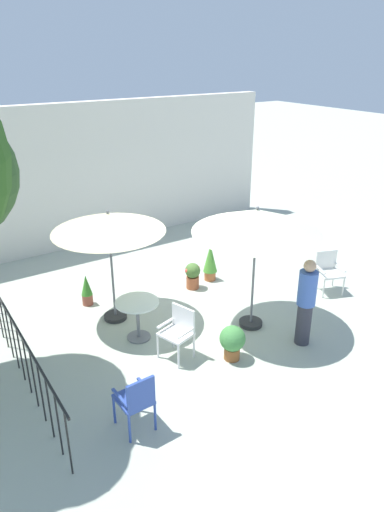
{
  "coord_description": "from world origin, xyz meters",
  "views": [
    {
      "loc": [
        -4.59,
        -7.0,
        4.8
      ],
      "look_at": [
        0.0,
        0.01,
        1.1
      ],
      "focal_mm": 32.87,
      "sensor_mm": 36.0,
      "label": 1
    }
  ],
  "objects_px": {
    "patio_umbrella_1": "(257,222)",
    "potted_plant_3": "(87,290)",
    "patio_chair_1": "(328,269)",
    "potted_plant_1": "(210,261)",
    "patio_umbrella_0": "(108,223)",
    "standing_person": "(306,302)",
    "patio_chair_0": "(179,329)",
    "potted_plant_0": "(232,341)",
    "patio_chair_2": "(136,399)",
    "cafe_table_0": "(138,313)",
    "potted_plant_2": "(193,275)"
  },
  "relations": [
    {
      "from": "patio_chair_0",
      "to": "potted_plant_0",
      "type": "relative_size",
      "value": 1.45
    },
    {
      "from": "patio_umbrella_0",
      "to": "potted_plant_0",
      "type": "height_order",
      "value": "patio_umbrella_0"
    },
    {
      "from": "patio_chair_1",
      "to": "potted_plant_0",
      "type": "distance_m",
      "value": 3.33
    },
    {
      "from": "patio_chair_1",
      "to": "patio_chair_2",
      "type": "bearing_deg",
      "value": -164.97
    },
    {
      "from": "patio_chair_1",
      "to": "potted_plant_3",
      "type": "bearing_deg",
      "value": 153.82
    },
    {
      "from": "potted_plant_0",
      "to": "potted_plant_3",
      "type": "height_order",
      "value": "potted_plant_3"
    },
    {
      "from": "patio_umbrella_1",
      "to": "potted_plant_3",
      "type": "height_order",
      "value": "patio_umbrella_1"
    },
    {
      "from": "patio_umbrella_1",
      "to": "potted_plant_1",
      "type": "distance_m",
      "value": 2.6
    },
    {
      "from": "potted_plant_0",
      "to": "potted_plant_3",
      "type": "distance_m",
      "value": 3.36
    },
    {
      "from": "patio_chair_0",
      "to": "patio_chair_2",
      "type": "relative_size",
      "value": 0.98
    },
    {
      "from": "cafe_table_0",
      "to": "potted_plant_1",
      "type": "height_order",
      "value": "potted_plant_1"
    },
    {
      "from": "cafe_table_0",
      "to": "potted_plant_3",
      "type": "relative_size",
      "value": 1.17
    },
    {
      "from": "patio_umbrella_1",
      "to": "patio_chair_1",
      "type": "height_order",
      "value": "patio_umbrella_1"
    },
    {
      "from": "potted_plant_0",
      "to": "standing_person",
      "type": "height_order",
      "value": "standing_person"
    },
    {
      "from": "potted_plant_0",
      "to": "potted_plant_2",
      "type": "xyz_separation_m",
      "value": [
        0.86,
        2.51,
        -0.03
      ]
    },
    {
      "from": "potted_plant_0",
      "to": "patio_chair_0",
      "type": "bearing_deg",
      "value": 140.7
    },
    {
      "from": "patio_chair_2",
      "to": "standing_person",
      "type": "distance_m",
      "value": 3.43
    },
    {
      "from": "patio_chair_1",
      "to": "potted_plant_1",
      "type": "bearing_deg",
      "value": 135.39
    },
    {
      "from": "potted_plant_1",
      "to": "potted_plant_2",
      "type": "height_order",
      "value": "potted_plant_1"
    },
    {
      "from": "patio_umbrella_1",
      "to": "cafe_table_0",
      "type": "relative_size",
      "value": 3.04
    },
    {
      "from": "patio_chair_1",
      "to": "standing_person",
      "type": "distance_m",
      "value": 2.23
    },
    {
      "from": "patio_chair_1",
      "to": "standing_person",
      "type": "relative_size",
      "value": 0.54
    },
    {
      "from": "patio_umbrella_1",
      "to": "potted_plant_3",
      "type": "relative_size",
      "value": 3.56
    },
    {
      "from": "patio_chair_2",
      "to": "patio_chair_1",
      "type": "bearing_deg",
      "value": 15.03
    },
    {
      "from": "patio_umbrella_1",
      "to": "potted_plant_2",
      "type": "relative_size",
      "value": 4.03
    },
    {
      "from": "patio_chair_2",
      "to": "potted_plant_2",
      "type": "xyz_separation_m",
      "value": [
        2.93,
        3.09,
        -0.21
      ]
    },
    {
      "from": "potted_plant_0",
      "to": "standing_person",
      "type": "xyz_separation_m",
      "value": [
        1.34,
        -0.31,
        0.48
      ]
    },
    {
      "from": "patio_umbrella_0",
      "to": "patio_chair_2",
      "type": "xyz_separation_m",
      "value": [
        -0.97,
        -2.85,
        -1.43
      ]
    },
    {
      "from": "patio_umbrella_1",
      "to": "cafe_table_0",
      "type": "bearing_deg",
      "value": 158.56
    },
    {
      "from": "patio_umbrella_1",
      "to": "standing_person",
      "type": "distance_m",
      "value": 1.62
    },
    {
      "from": "patio_umbrella_0",
      "to": "patio_chair_1",
      "type": "distance_m",
      "value": 4.78
    },
    {
      "from": "potted_plant_2",
      "to": "patio_chair_0",
      "type": "bearing_deg",
      "value": -128.66
    },
    {
      "from": "cafe_table_0",
      "to": "patio_chair_0",
      "type": "bearing_deg",
      "value": -68.7
    },
    {
      "from": "cafe_table_0",
      "to": "potted_plant_3",
      "type": "bearing_deg",
      "value": 100.67
    },
    {
      "from": "patio_chair_0",
      "to": "potted_plant_2",
      "type": "height_order",
      "value": "patio_chair_0"
    },
    {
      "from": "patio_umbrella_0",
      "to": "patio_umbrella_1",
      "type": "xyz_separation_m",
      "value": [
        2.05,
        -1.63,
        0.12
      ]
    },
    {
      "from": "patio_chair_0",
      "to": "patio_umbrella_0",
      "type": "bearing_deg",
      "value": 103.28
    },
    {
      "from": "cafe_table_0",
      "to": "potted_plant_2",
      "type": "distance_m",
      "value": 2.19
    },
    {
      "from": "patio_umbrella_1",
      "to": "potted_plant_2",
      "type": "xyz_separation_m",
      "value": [
        -0.09,
        1.87,
        -1.76
      ]
    },
    {
      "from": "cafe_table_0",
      "to": "patio_chair_1",
      "type": "relative_size",
      "value": 0.88
    },
    {
      "from": "patio_umbrella_0",
      "to": "standing_person",
      "type": "relative_size",
      "value": 1.37
    },
    {
      "from": "patio_umbrella_1",
      "to": "patio_chair_1",
      "type": "distance_m",
      "value": 2.77
    },
    {
      "from": "potted_plant_0",
      "to": "patio_umbrella_0",
      "type": "bearing_deg",
      "value": 115.8
    },
    {
      "from": "standing_person",
      "to": "cafe_table_0",
      "type": "bearing_deg",
      "value": 143.85
    },
    {
      "from": "patio_chair_0",
      "to": "potted_plant_1",
      "type": "distance_m",
      "value": 2.95
    },
    {
      "from": "patio_umbrella_0",
      "to": "patio_chair_1",
      "type": "height_order",
      "value": "patio_umbrella_0"
    },
    {
      "from": "patio_umbrella_1",
      "to": "patio_chair_2",
      "type": "bearing_deg",
      "value": -157.9
    },
    {
      "from": "patio_umbrella_0",
      "to": "standing_person",
      "type": "distance_m",
      "value": 3.72
    },
    {
      "from": "cafe_table_0",
      "to": "patio_chair_0",
      "type": "height_order",
      "value": "patio_chair_0"
    },
    {
      "from": "potted_plant_1",
      "to": "patio_umbrella_1",
      "type": "bearing_deg",
      "value": -102.95
    }
  ]
}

